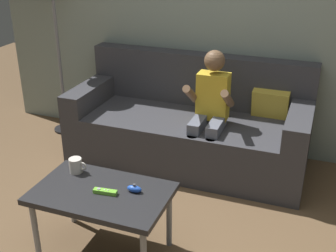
{
  "coord_description": "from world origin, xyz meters",
  "views": [
    {
      "loc": [
        0.79,
        -1.73,
        1.84
      ],
      "look_at": [
        -0.16,
        0.82,
        0.6
      ],
      "focal_mm": 46.57,
      "sensor_mm": 36.0,
      "label": 1
    }
  ],
  "objects": [
    {
      "name": "wall_back",
      "position": [
        0.0,
        1.86,
        1.25
      ],
      "size": [
        4.43,
        0.05,
        2.5
      ],
      "primitive_type": "cube",
      "color": "gray",
      "rests_on": "ground"
    },
    {
      "name": "couch",
      "position": [
        -0.21,
        1.47,
        0.3
      ],
      "size": [
        1.95,
        0.8,
        0.87
      ],
      "color": "#38383D",
      "rests_on": "ground"
    },
    {
      "name": "person_seated_on_couch",
      "position": [
        0.0,
        1.29,
        0.57
      ],
      "size": [
        0.34,
        0.42,
        1.01
      ],
      "color": "slate",
      "rests_on": "ground"
    },
    {
      "name": "coffee_table",
      "position": [
        -0.33,
        0.15,
        0.4
      ],
      "size": [
        0.8,
        0.49,
        0.44
      ],
      "color": "#232326",
      "rests_on": "ground"
    },
    {
      "name": "game_remote_lime_near_edge",
      "position": [
        -0.3,
        0.14,
        0.46
      ],
      "size": [
        0.14,
        0.05,
        0.03
      ],
      "color": "#72C638",
      "rests_on": "coffee_table"
    },
    {
      "name": "nunchuk_blue",
      "position": [
        -0.15,
        0.21,
        0.46
      ],
      "size": [
        0.09,
        0.05,
        0.05
      ],
      "color": "blue",
      "rests_on": "coffee_table"
    },
    {
      "name": "coffee_mug",
      "position": [
        -0.58,
        0.29,
        0.49
      ],
      "size": [
        0.12,
        0.08,
        0.09
      ],
      "color": "silver",
      "rests_on": "coffee_table"
    }
  ]
}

